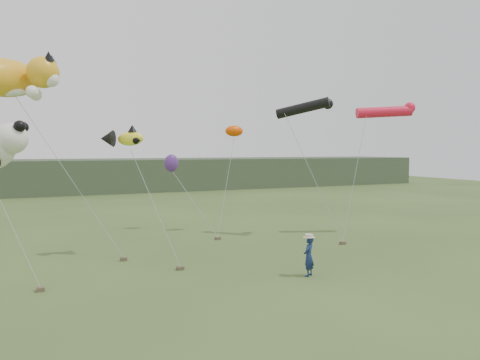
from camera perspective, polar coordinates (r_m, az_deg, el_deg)
name	(u,v)px	position (r m, az deg, el deg)	size (l,w,h in m)	color
ground	(269,279)	(19.55, 3.53, -11.97)	(120.00, 120.00, 0.00)	#385123
headland	(81,176)	(61.71, -18.79, 0.44)	(90.00, 13.00, 4.00)	#2D3D28
festival_attendant	(309,256)	(19.95, 8.38, -9.19)	(0.61, 0.40, 1.68)	navy
sandbag_anchors	(194,257)	(23.16, -5.64, -9.28)	(15.86, 6.86, 0.15)	brown
cat_kite	(13,77)	(26.95, -25.90, 11.21)	(5.71, 4.38, 2.45)	gold
fish_kite	(122,138)	(23.92, -14.19, 4.97)	(2.30, 1.51, 1.11)	#FFF42A
tube_kites	(352,109)	(30.08, 13.48, 8.36)	(8.30, 3.81, 1.26)	black
misc_kites	(200,148)	(30.65, -4.90, 3.85)	(4.60, 2.98, 3.02)	#E84A01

